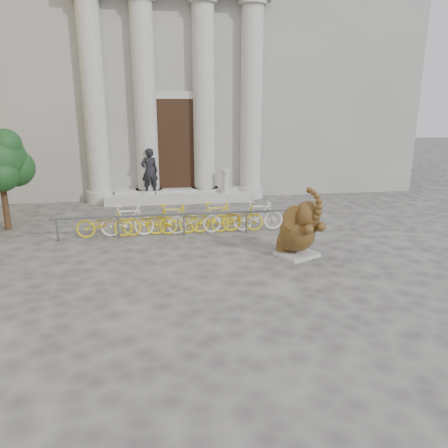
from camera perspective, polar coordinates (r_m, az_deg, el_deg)
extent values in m
plane|color=#474442|center=(9.73, -3.01, -9.06)|extent=(80.00, 80.00, 0.00)
cube|color=gray|center=(23.90, -7.22, 20.14)|extent=(22.00, 10.00, 12.00)
cube|color=black|center=(18.82, -6.31, 10.15)|extent=(2.40, 0.16, 4.00)
cylinder|color=#A8A59E|center=(18.75, -16.60, 14.80)|extent=(0.90, 0.90, 8.00)
cylinder|color=#A8A59E|center=(18.60, -10.27, 15.18)|extent=(0.90, 0.90, 8.00)
cylinder|color=#A8A59E|center=(18.71, -2.64, 15.41)|extent=(0.90, 0.90, 8.00)
cylinder|color=#A8A59E|center=(19.04, 3.58, 15.40)|extent=(0.90, 0.90, 8.00)
cube|color=#A8A59E|center=(18.63, -6.04, 3.50)|extent=(6.00, 1.20, 0.36)
cube|color=#A8A59E|center=(12.14, 9.48, -3.90)|extent=(1.26, 1.21, 0.10)
ellipsoid|color=black|center=(12.18, 8.86, -2.10)|extent=(1.07, 1.06, 0.63)
ellipsoid|color=black|center=(11.96, 9.54, -1.08)|extent=(1.35, 1.46, 1.02)
cylinder|color=black|center=(12.15, 7.50, -2.91)|extent=(0.39, 0.39, 0.25)
cylinder|color=black|center=(12.49, 9.33, -2.47)|extent=(0.39, 0.39, 0.25)
cylinder|color=black|center=(11.49, 10.13, -0.78)|extent=(0.46, 0.63, 0.39)
cylinder|color=black|center=(11.79, 11.65, -0.45)|extent=(0.46, 0.63, 0.39)
ellipsoid|color=black|center=(11.57, 10.85, 1.10)|extent=(0.87, 0.85, 0.78)
cylinder|color=black|center=(11.44, 9.24, 0.81)|extent=(0.67, 0.13, 0.67)
cylinder|color=black|center=(11.89, 11.59, 1.26)|extent=(0.52, 0.49, 0.67)
cone|color=beige|center=(11.40, 11.07, 0.05)|extent=(0.20, 0.22, 0.10)
cone|color=beige|center=(11.56, 11.90, 0.23)|extent=(0.11, 0.23, 0.10)
cube|color=slate|center=(13.62, -5.30, 1.27)|extent=(8.00, 0.06, 0.06)
cylinder|color=slate|center=(14.02, -20.96, -0.79)|extent=(0.06, 0.06, 0.70)
cylinder|color=slate|center=(13.74, -13.61, -0.50)|extent=(0.06, 0.06, 0.70)
cylinder|color=slate|center=(13.71, -5.26, -0.15)|extent=(0.06, 0.06, 0.70)
cylinder|color=slate|center=(13.97, 2.95, 0.19)|extent=(0.06, 0.06, 0.70)
cylinder|color=slate|center=(14.44, 9.96, 0.48)|extent=(0.06, 0.06, 0.70)
imported|color=yellow|center=(13.99, -15.37, 0.30)|extent=(1.70, 0.50, 1.00)
imported|color=white|center=(13.92, -12.52, 0.42)|extent=(1.66, 0.47, 1.00)
imported|color=yellow|center=(13.89, -9.66, 0.54)|extent=(1.70, 0.50, 1.00)
imported|color=yellow|center=(13.90, -6.78, 0.66)|extent=(1.66, 0.47, 1.00)
imported|color=white|center=(13.94, -3.92, 0.78)|extent=(1.70, 0.50, 1.00)
imported|color=yellow|center=(14.01, -1.07, 0.89)|extent=(1.66, 0.47, 1.00)
imported|color=yellow|center=(14.12, 1.73, 1.00)|extent=(1.70, 0.50, 1.00)
imported|color=white|center=(14.26, 4.49, 1.11)|extent=(1.66, 0.47, 1.00)
cylinder|color=#332114|center=(15.90, -26.73, 2.84)|extent=(0.20, 0.20, 2.00)
sphere|color=black|center=(15.83, -25.59, 6.62)|extent=(1.22, 1.22, 1.22)
sphere|color=black|center=(15.40, -27.10, 5.81)|extent=(1.11, 1.11, 1.11)
sphere|color=black|center=(15.46, -26.67, 9.24)|extent=(1.00, 1.00, 1.00)
imported|color=black|center=(18.34, -9.69, 6.78)|extent=(0.77, 0.57, 1.91)
cylinder|color=#A8A59E|center=(18.49, 0.20, 4.26)|extent=(0.41, 0.41, 0.12)
cylinder|color=#A8A59E|center=(18.41, 0.21, 5.47)|extent=(0.28, 0.28, 0.92)
cylinder|color=#A8A59E|center=(18.33, 0.21, 6.97)|extent=(0.41, 0.41, 0.10)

